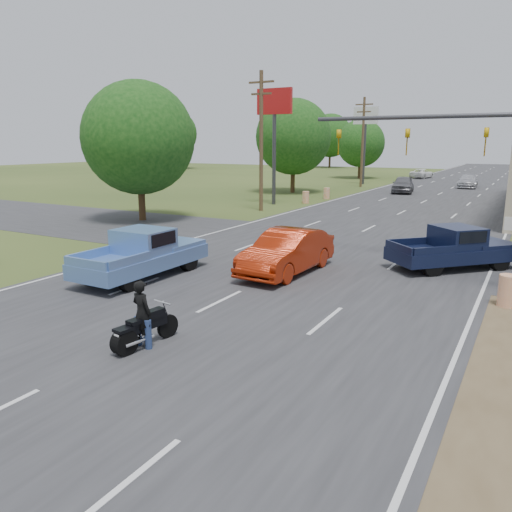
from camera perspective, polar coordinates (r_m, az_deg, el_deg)
The scene contains 23 objects.
main_road at distance 45.75m, azimuth 18.64°, elevation 5.90°, with size 15.00×180.00×0.02m, color #2D2D30.
cross_road at distance 24.72m, azimuth 8.74°, elevation 1.08°, with size 120.00×10.00×0.02m, color #2D2D30.
utility_pole_5 at distance 37.30m, azimuth 0.60°, elevation 13.33°, with size 2.00×0.28×10.00m.
utility_pole_6 at distance 59.47m, azimuth 12.09°, elevation 12.85°, with size 2.00×0.28×10.00m.
tree_0 at distance 33.38m, azimuth -13.27°, elevation 12.98°, with size 7.14×7.14×8.84m.
tree_1 at distance 51.60m, azimuth 4.29°, elevation 13.42°, with size 7.56×7.56×9.36m.
tree_2 at distance 74.23m, azimuth 11.88°, elevation 12.50°, with size 6.72×6.72×8.32m.
tree_4 at distance 101.89m, azimuth -9.43°, elevation 13.65°, with size 9.24×9.24×11.44m.
tree_6 at distance 106.86m, azimuth 8.50°, elevation 13.46°, with size 8.82×8.82×10.92m.
barrel_0 at distance 17.28m, azimuth 26.83°, elevation -3.57°, with size 0.56×0.56×1.00m, color orange.
barrel_2 at distance 42.48m, azimuth 5.70°, elevation 6.69°, with size 0.56×0.56×1.00m, color orange.
barrel_3 at distance 46.04m, azimuth 8.07°, elevation 7.09°, with size 0.56×0.56×1.00m, color orange.
pole_sign_left_near at distance 41.36m, azimuth 2.12°, elevation 15.83°, with size 3.00×0.35×9.20m.
pole_sign_left_far at distance 63.62m, azimuth 12.41°, elevation 14.48°, with size 3.00×0.35×9.20m.
signal_mast at distance 21.85m, azimuth 22.91°, elevation 11.40°, with size 9.12×0.40×7.00m.
red_convertible at distance 19.30m, azimuth 3.55°, elevation 0.44°, with size 1.77×5.08×1.67m, color #941E06.
motorcycle at distance 12.70m, azimuth -12.97°, elevation -8.32°, with size 0.69×2.02×1.02m.
rider at distance 12.60m, azimuth -12.89°, elevation -6.75°, with size 0.59×0.39×1.62m, color black.
blue_pickup at distance 19.26m, azimuth -12.62°, elevation 0.39°, with size 2.17×5.53×1.83m.
navy_pickup at distance 21.60m, azimuth 21.94°, elevation 0.93°, with size 5.02×5.09×1.71m.
distant_car_grey at distance 53.33m, azimuth 16.46°, elevation 7.84°, with size 2.01×4.99×1.70m, color slate.
distant_car_silver at distance 62.03m, azimuth 23.05°, elevation 7.86°, with size 2.06×5.06×1.47m, color #BCBCC1.
distant_car_white at distance 76.77m, azimuth 18.40°, elevation 8.91°, with size 2.15×4.67×1.30m, color white.
Camera 1 is at (8.46, -4.69, 4.95)m, focal length 35.00 mm.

